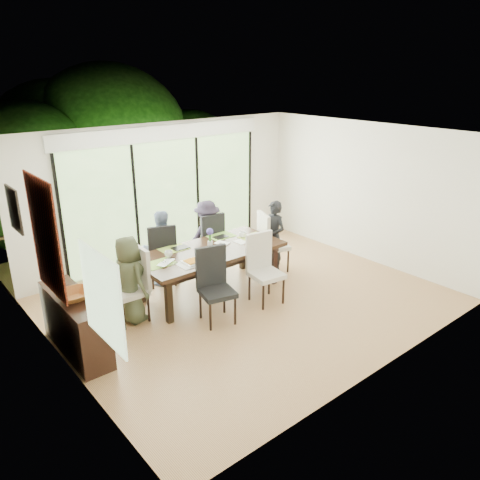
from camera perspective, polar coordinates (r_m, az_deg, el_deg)
floor at (r=7.85m, az=1.17°, el=-7.38°), size 6.00×5.00×0.01m
ceiling at (r=7.02m, az=1.33°, el=12.61°), size 6.00×5.00×0.01m
wall_back at (r=9.29m, az=-8.96°, el=5.76°), size 6.00×0.02×2.70m
wall_front at (r=5.79m, az=17.72°, el=-4.06°), size 6.00×0.02×2.70m
wall_left at (r=5.94m, az=-21.39°, el=-3.90°), size 0.02×5.00×2.70m
wall_right at (r=9.49m, az=15.22°, el=5.60°), size 0.02×5.00×2.70m
glass_doors at (r=9.30m, az=-8.78°, el=4.82°), size 4.20×0.02×2.30m
blinds_header at (r=9.03m, az=-9.19°, el=12.78°), size 4.40×0.06×0.28m
mullion_a at (r=8.46m, az=-20.98°, el=2.13°), size 0.05×0.04×2.30m
mullion_b at (r=8.97m, az=-12.58°, el=3.99°), size 0.05×0.04×2.30m
mullion_c at (r=9.65m, az=-5.19°, el=5.55°), size 0.05×0.04×2.30m
mullion_d at (r=10.48m, az=1.16°, el=6.81°), size 0.05×0.04×2.30m
side_window at (r=4.85m, az=-16.46°, el=-6.80°), size 0.02×0.90×1.00m
deck at (r=10.46m, az=-11.06°, el=-0.78°), size 6.00×1.80×0.10m
rail_top at (r=10.94m, az=-13.32°, el=3.32°), size 6.00×0.08×0.06m
foliage_left at (r=11.04m, az=-24.49°, el=6.97°), size 3.20×3.20×3.20m
foliage_mid at (r=12.26m, az=-15.55°, el=10.93°), size 4.00×4.00×4.00m
foliage_right at (r=12.51m, az=-6.18°, el=9.20°), size 2.80×2.80×2.80m
foliage_far at (r=12.57m, az=-21.02°, el=9.71°), size 3.60×3.60×3.60m
table_top at (r=7.83m, az=-3.72°, el=-1.38°), size 2.52×1.16×0.06m
table_apron at (r=7.87m, az=-3.71°, el=-2.02°), size 2.31×0.95×0.11m
table_leg_fl at (r=7.13m, az=-8.67°, el=-7.34°), size 0.09×0.09×0.72m
table_leg_fr at (r=8.32m, az=4.13°, el=-2.99°), size 0.09×0.09×0.72m
table_leg_bl at (r=7.81m, az=-11.97°, el=-5.00°), size 0.09×0.09×0.72m
table_leg_br at (r=8.91m, az=0.33°, el=-1.31°), size 0.09×0.09×0.72m
chair_left_end at (r=7.21m, az=-13.41°, el=-5.47°), size 0.50×0.50×1.16m
chair_right_end at (r=8.80m, az=4.23°, el=-0.16°), size 0.62×0.62×1.16m
chair_far_left at (r=8.34m, az=-9.64°, el=-1.56°), size 0.62×0.62×1.16m
chair_far_right at (r=8.84m, az=-4.06°, el=-0.04°), size 0.52×0.52×1.16m
chair_near_left at (r=6.99m, az=-2.80°, el=-5.74°), size 0.58×0.58×1.16m
chair_near_right at (r=7.57m, az=3.27°, el=-3.62°), size 0.54×0.54×1.16m
person_left_end at (r=7.17m, az=-13.34°, el=-4.71°), size 0.49×0.69×1.35m
person_right_end at (r=8.75m, az=4.15°, el=0.43°), size 0.41×0.64×1.35m
person_far_left at (r=8.29m, az=-9.61°, el=-0.96°), size 0.71×0.53×1.35m
person_far_right at (r=8.79m, az=-4.00°, el=0.53°), size 0.68×0.48×1.35m
placemat_left at (r=7.35m, az=-9.73°, el=-2.85°), size 0.46×0.34×0.01m
placemat_right at (r=8.37m, az=1.53°, el=0.37°), size 0.46×0.34×0.01m
placemat_far_l at (r=7.90m, az=-8.08°, el=-1.07°), size 0.46×0.34×0.01m
placemat_far_r at (r=8.43m, az=-2.31°, el=0.50°), size 0.46×0.34×0.01m
placemat_paper at (r=7.30m, az=-5.83°, el=-2.80°), size 0.46×0.34×0.01m
tablet_far_l at (r=7.91m, az=-7.27°, el=-0.94°), size 0.27×0.19×0.01m
tablet_far_r at (r=8.36m, az=-2.37°, el=0.39°), size 0.25×0.18×0.01m
papers at (r=8.18m, az=0.44°, el=-0.11°), size 0.32×0.23×0.00m
platter_base at (r=7.30m, az=-5.84°, el=-2.69°), size 0.27×0.27×0.03m
platter_snacks at (r=7.29m, az=-5.84°, el=-2.55°), size 0.21×0.21×0.01m
vase at (r=7.86m, az=-3.66°, el=-0.55°), size 0.08×0.08×0.13m
hyacinth_stems at (r=7.82m, az=-3.68°, el=0.32°), size 0.04×0.04×0.17m
hyacinth_blooms at (r=7.78m, az=-3.69°, el=1.04°), size 0.12×0.12×0.12m
laptop at (r=7.31m, az=-8.66°, el=-2.82°), size 0.41×0.36×0.03m
cup_a at (r=7.57m, az=-8.70°, el=-1.71°), size 0.15×0.15×0.10m
cup_b at (r=7.81m, az=-2.41°, el=-0.78°), size 0.13×0.13×0.10m
cup_c at (r=8.34m, az=0.31°, el=0.63°), size 0.15×0.15×0.10m
book at (r=7.99m, az=-2.49°, el=-0.58°), size 0.25×0.28×0.02m
sideboard at (r=6.73m, az=-19.40°, el=-9.63°), size 0.41×1.47×0.83m
bowl at (r=6.44m, az=-19.56°, el=-6.38°), size 0.44×0.44×0.11m
candlestick_base at (r=6.84m, az=-20.88°, el=-5.26°), size 0.09×0.09×0.04m
candlestick_shaft at (r=6.62m, az=-21.50°, el=-0.72°), size 0.02×0.02×1.15m
candlestick_pan at (r=6.46m, az=-22.15°, el=4.01°), size 0.09×0.09×0.03m
candle at (r=6.44m, az=-22.21°, el=4.48°), size 0.03×0.03×0.09m
tapestry at (r=6.19m, az=-22.67°, el=0.37°), size 0.02×1.00×1.50m
art_frame at (r=7.38m, az=-25.85°, el=3.38°), size 0.03×0.55×0.65m
art_canvas at (r=7.39m, az=-25.70°, el=3.41°), size 0.01×0.45×0.55m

